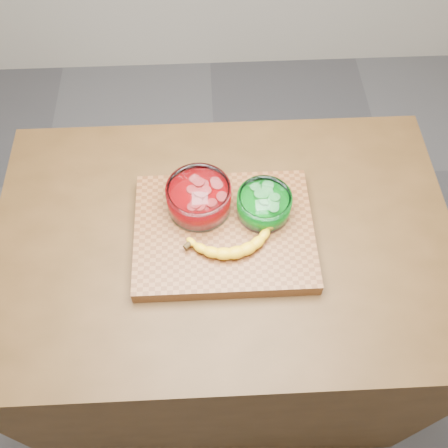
{
  "coord_description": "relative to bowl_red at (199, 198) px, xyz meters",
  "views": [
    {
      "loc": [
        -0.03,
        -0.66,
        2.0
      ],
      "look_at": [
        0.0,
        0.0,
        0.96
      ],
      "focal_mm": 40.0,
      "sensor_mm": 36.0,
      "label": 1
    }
  ],
  "objects": [
    {
      "name": "bowl_green",
      "position": [
        0.16,
        -0.02,
        -0.01
      ],
      "size": [
        0.14,
        0.14,
        0.06
      ],
      "color": "white",
      "rests_on": "cutting_board"
    },
    {
      "name": "banana",
      "position": [
        0.07,
        -0.12,
        -0.02
      ],
      "size": [
        0.25,
        0.13,
        0.04
      ],
      "primitive_type": null,
      "color": "yellow",
      "rests_on": "cutting_board"
    },
    {
      "name": "counter",
      "position": [
        0.06,
        -0.07,
        -0.53
      ],
      "size": [
        1.2,
        0.8,
        0.9
      ],
      "primitive_type": "cube",
      "color": "#472E15",
      "rests_on": "ground"
    },
    {
      "name": "ground",
      "position": [
        0.06,
        -0.07,
        -0.98
      ],
      "size": [
        3.5,
        3.5,
        0.0
      ],
      "primitive_type": "plane",
      "color": "#56565A",
      "rests_on": "ground"
    },
    {
      "name": "cutting_board",
      "position": [
        0.06,
        -0.07,
        -0.06
      ],
      "size": [
        0.45,
        0.35,
        0.04
      ],
      "primitive_type": "cube",
      "color": "brown",
      "rests_on": "counter"
    },
    {
      "name": "bowl_red",
      "position": [
        0.0,
        0.0,
        0.0
      ],
      "size": [
        0.16,
        0.16,
        0.08
      ],
      "color": "white",
      "rests_on": "cutting_board"
    }
  ]
}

